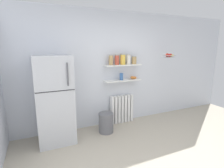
{
  "coord_description": "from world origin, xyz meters",
  "views": [
    {
      "loc": [
        -1.63,
        -1.65,
        1.8
      ],
      "look_at": [
        -0.18,
        1.6,
        1.05
      ],
      "focal_mm": 27.94,
      "sensor_mm": 36.0,
      "label": 1
    }
  ],
  "objects_px": {
    "hanging_fruit_basket": "(169,56)",
    "shelf_bowl": "(133,78)",
    "radiator": "(122,109)",
    "storage_jar_0": "(111,60)",
    "storage_jar_1": "(117,60)",
    "storage_jar_2": "(123,59)",
    "storage_jar_3": "(129,59)",
    "storage_jar_4": "(134,60)",
    "refrigerator": "(54,100)",
    "vase": "(121,76)",
    "trash_bin": "(106,123)"
  },
  "relations": [
    {
      "from": "hanging_fruit_basket",
      "to": "storage_jar_2",
      "type": "bearing_deg",
      "value": 167.37
    },
    {
      "from": "storage_jar_4",
      "to": "hanging_fruit_basket",
      "type": "xyz_separation_m",
      "value": [
        0.81,
        -0.25,
        0.1
      ]
    },
    {
      "from": "radiator",
      "to": "storage_jar_2",
      "type": "bearing_deg",
      "value": -90.0
    },
    {
      "from": "storage_jar_2",
      "to": "storage_jar_4",
      "type": "bearing_deg",
      "value": 0.0
    },
    {
      "from": "refrigerator",
      "to": "shelf_bowl",
      "type": "relative_size",
      "value": 11.17
    },
    {
      "from": "vase",
      "to": "trash_bin",
      "type": "xyz_separation_m",
      "value": [
        -0.51,
        -0.3,
        -0.93
      ]
    },
    {
      "from": "radiator",
      "to": "hanging_fruit_basket",
      "type": "height_order",
      "value": "hanging_fruit_basket"
    },
    {
      "from": "radiator",
      "to": "shelf_bowl",
      "type": "bearing_deg",
      "value": -5.89
    },
    {
      "from": "storage_jar_3",
      "to": "storage_jar_4",
      "type": "relative_size",
      "value": 1.21
    },
    {
      "from": "trash_bin",
      "to": "vase",
      "type": "bearing_deg",
      "value": 30.13
    },
    {
      "from": "storage_jar_1",
      "to": "refrigerator",
      "type": "bearing_deg",
      "value": -171.41
    },
    {
      "from": "refrigerator",
      "to": "storage_jar_3",
      "type": "relative_size",
      "value": 7.31
    },
    {
      "from": "storage_jar_0",
      "to": "shelf_bowl",
      "type": "relative_size",
      "value": 1.52
    },
    {
      "from": "hanging_fruit_basket",
      "to": "trash_bin",
      "type": "bearing_deg",
      "value": -178.36
    },
    {
      "from": "storage_jar_3",
      "to": "hanging_fruit_basket",
      "type": "height_order",
      "value": "hanging_fruit_basket"
    },
    {
      "from": "storage_jar_2",
      "to": "storage_jar_4",
      "type": "height_order",
      "value": "storage_jar_2"
    },
    {
      "from": "radiator",
      "to": "shelf_bowl",
      "type": "height_order",
      "value": "shelf_bowl"
    },
    {
      "from": "storage_jar_0",
      "to": "hanging_fruit_basket",
      "type": "relative_size",
      "value": 0.69
    },
    {
      "from": "storage_jar_3",
      "to": "vase",
      "type": "bearing_deg",
      "value": 180.0
    },
    {
      "from": "storage_jar_1",
      "to": "vase",
      "type": "bearing_deg",
      "value": 0.0
    },
    {
      "from": "refrigerator",
      "to": "storage_jar_2",
      "type": "bearing_deg",
      "value": 7.78
    },
    {
      "from": "storage_jar_4",
      "to": "trash_bin",
      "type": "height_order",
      "value": "storage_jar_4"
    },
    {
      "from": "refrigerator",
      "to": "storage_jar_0",
      "type": "height_order",
      "value": "refrigerator"
    },
    {
      "from": "storage_jar_2",
      "to": "trash_bin",
      "type": "bearing_deg",
      "value": -151.42
    },
    {
      "from": "vase",
      "to": "hanging_fruit_basket",
      "type": "xyz_separation_m",
      "value": [
        1.14,
        -0.25,
        0.46
      ]
    },
    {
      "from": "radiator",
      "to": "storage_jar_2",
      "type": "distance_m",
      "value": 1.2
    },
    {
      "from": "storage_jar_1",
      "to": "storage_jar_4",
      "type": "distance_m",
      "value": 0.45
    },
    {
      "from": "shelf_bowl",
      "to": "hanging_fruit_basket",
      "type": "xyz_separation_m",
      "value": [
        0.82,
        -0.25,
        0.51
      ]
    },
    {
      "from": "storage_jar_1",
      "to": "storage_jar_4",
      "type": "xyz_separation_m",
      "value": [
        0.45,
        0.0,
        -0.02
      ]
    },
    {
      "from": "storage_jar_1",
      "to": "storage_jar_4",
      "type": "relative_size",
      "value": 1.22
    },
    {
      "from": "storage_jar_3",
      "to": "storage_jar_1",
      "type": "bearing_deg",
      "value": 180.0
    },
    {
      "from": "storage_jar_0",
      "to": "storage_jar_4",
      "type": "xyz_separation_m",
      "value": [
        0.6,
        0.0,
        -0.02
      ]
    },
    {
      "from": "refrigerator",
      "to": "hanging_fruit_basket",
      "type": "height_order",
      "value": "hanging_fruit_basket"
    },
    {
      "from": "vase",
      "to": "trash_bin",
      "type": "height_order",
      "value": "vase"
    },
    {
      "from": "radiator",
      "to": "storage_jar_0",
      "type": "bearing_deg",
      "value": -174.24
    },
    {
      "from": "storage_jar_4",
      "to": "shelf_bowl",
      "type": "bearing_deg",
      "value": -180.0
    },
    {
      "from": "refrigerator",
      "to": "storage_jar_1",
      "type": "height_order",
      "value": "refrigerator"
    },
    {
      "from": "storage_jar_4",
      "to": "shelf_bowl",
      "type": "height_order",
      "value": "storage_jar_4"
    },
    {
      "from": "storage_jar_2",
      "to": "storage_jar_3",
      "type": "bearing_deg",
      "value": -0.0
    },
    {
      "from": "storage_jar_2",
      "to": "hanging_fruit_basket",
      "type": "height_order",
      "value": "hanging_fruit_basket"
    },
    {
      "from": "storage_jar_1",
      "to": "storage_jar_2",
      "type": "distance_m",
      "value": 0.15
    },
    {
      "from": "hanging_fruit_basket",
      "to": "shelf_bowl",
      "type": "bearing_deg",
      "value": 163.11
    },
    {
      "from": "vase",
      "to": "storage_jar_0",
      "type": "bearing_deg",
      "value": 180.0
    },
    {
      "from": "storage_jar_1",
      "to": "storage_jar_3",
      "type": "bearing_deg",
      "value": 0.0
    },
    {
      "from": "storage_jar_1",
      "to": "storage_jar_2",
      "type": "relative_size",
      "value": 0.96
    },
    {
      "from": "refrigerator",
      "to": "radiator",
      "type": "bearing_deg",
      "value": 8.86
    },
    {
      "from": "storage_jar_1",
      "to": "vase",
      "type": "distance_m",
      "value": 0.4
    },
    {
      "from": "vase",
      "to": "shelf_bowl",
      "type": "bearing_deg",
      "value": 0.0
    },
    {
      "from": "storage_jar_3",
      "to": "shelf_bowl",
      "type": "height_order",
      "value": "storage_jar_3"
    },
    {
      "from": "radiator",
      "to": "vase",
      "type": "height_order",
      "value": "vase"
    }
  ]
}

